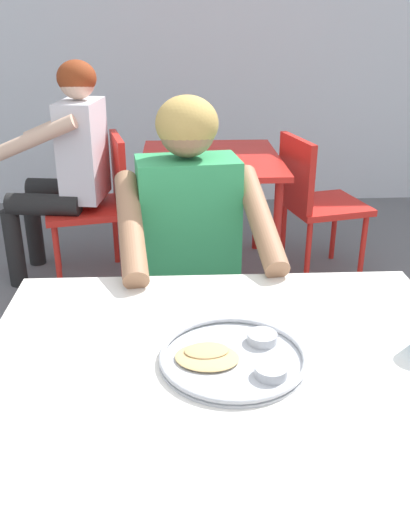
{
  "coord_description": "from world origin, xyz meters",
  "views": [
    {
      "loc": [
        -0.13,
        -1.08,
        1.44
      ],
      "look_at": [
        -0.07,
        0.2,
        0.88
      ],
      "focal_mm": 39.02,
      "sensor_mm": 36.0,
      "label": 1
    }
  ],
  "objects_px": {
    "thali_tray": "(234,357)",
    "diner_foreground": "(192,249)",
    "chair_red_right": "(313,197)",
    "chair_foreground": "(186,281)",
    "chair_red_left": "(99,198)",
    "table_foreground": "(228,388)",
    "table_background_red": "(211,172)",
    "patron_background": "(67,155)"
  },
  "relations": [
    {
      "from": "chair_foreground",
      "to": "patron_background",
      "type": "bearing_deg",
      "value": 119.67
    },
    {
      "from": "thali_tray",
      "to": "chair_red_left",
      "type": "relative_size",
      "value": 0.4
    },
    {
      "from": "chair_red_left",
      "to": "table_background_red",
      "type": "bearing_deg",
      "value": -0.83
    },
    {
      "from": "chair_red_right",
      "to": "patron_background",
      "type": "height_order",
      "value": "patron_background"
    },
    {
      "from": "thali_tray",
      "to": "chair_red_right",
      "type": "height_order",
      "value": "chair_red_right"
    },
    {
      "from": "table_background_red",
      "to": "chair_red_left",
      "type": "height_order",
      "value": "chair_red_left"
    },
    {
      "from": "diner_foreground",
      "to": "table_background_red",
      "type": "xyz_separation_m",
      "value": [
        0.14,
        1.32,
        -0.09
      ]
    },
    {
      "from": "table_background_red",
      "to": "diner_foreground",
      "type": "bearing_deg",
      "value": -95.86
    },
    {
      "from": "chair_foreground",
      "to": "chair_red_right",
      "type": "distance_m",
      "value": 1.3
    },
    {
      "from": "chair_foreground",
      "to": "chair_red_right",
      "type": "bearing_deg",
      "value": 55.13
    },
    {
      "from": "diner_foreground",
      "to": "table_background_red",
      "type": "distance_m",
      "value": 1.33
    },
    {
      "from": "patron_background",
      "to": "chair_red_right",
      "type": "bearing_deg",
      "value": -1.94
    },
    {
      "from": "chair_red_left",
      "to": "table_foreground",
      "type": "bearing_deg",
      "value": -74.33
    },
    {
      "from": "chair_foreground",
      "to": "patron_background",
      "type": "distance_m",
      "value": 1.3
    },
    {
      "from": "thali_tray",
      "to": "patron_background",
      "type": "xyz_separation_m",
      "value": [
        -0.73,
        2.01,
        -0.01
      ]
    },
    {
      "from": "diner_foreground",
      "to": "chair_red_right",
      "type": "bearing_deg",
      "value": 60.69
    },
    {
      "from": "table_background_red",
      "to": "patron_background",
      "type": "relative_size",
      "value": 0.72
    },
    {
      "from": "table_foreground",
      "to": "chair_foreground",
      "type": "xyz_separation_m",
      "value": [
        -0.09,
        0.91,
        -0.17
      ]
    },
    {
      "from": "table_foreground",
      "to": "chair_red_left",
      "type": "distance_m",
      "value": 2.1
    },
    {
      "from": "table_foreground",
      "to": "thali_tray",
      "type": "bearing_deg",
      "value": 15.78
    },
    {
      "from": "chair_red_left",
      "to": "patron_background",
      "type": "relative_size",
      "value": 0.67
    },
    {
      "from": "patron_background",
      "to": "chair_red_left",
      "type": "bearing_deg",
      "value": -0.94
    },
    {
      "from": "table_foreground",
      "to": "diner_foreground",
      "type": "relative_size",
      "value": 0.93
    },
    {
      "from": "table_background_red",
      "to": "chair_foreground",
      "type": "bearing_deg",
      "value": -98.12
    },
    {
      "from": "thali_tray",
      "to": "chair_red_right",
      "type": "distance_m",
      "value": 2.08
    },
    {
      "from": "table_background_red",
      "to": "chair_red_right",
      "type": "relative_size",
      "value": 1.06
    },
    {
      "from": "thali_tray",
      "to": "chair_red_left",
      "type": "bearing_deg",
      "value": 106.01
    },
    {
      "from": "thali_tray",
      "to": "diner_foreground",
      "type": "bearing_deg",
      "value": 96.33
    },
    {
      "from": "thali_tray",
      "to": "chair_red_left",
      "type": "xyz_separation_m",
      "value": [
        -0.58,
        2.01,
        -0.26
      ]
    },
    {
      "from": "diner_foreground",
      "to": "patron_background",
      "type": "height_order",
      "value": "patron_background"
    },
    {
      "from": "table_foreground",
      "to": "chair_foreground",
      "type": "height_order",
      "value": "chair_foreground"
    },
    {
      "from": "chair_foreground",
      "to": "chair_red_left",
      "type": "relative_size",
      "value": 1.03
    },
    {
      "from": "table_background_red",
      "to": "chair_red_right",
      "type": "distance_m",
      "value": 0.6
    },
    {
      "from": "diner_foreground",
      "to": "thali_tray",
      "type": "bearing_deg",
      "value": -83.67
    },
    {
      "from": "diner_foreground",
      "to": "chair_red_left",
      "type": "bearing_deg",
      "value": 110.7
    },
    {
      "from": "chair_red_left",
      "to": "chair_red_right",
      "type": "bearing_deg",
      "value": -2.06
    },
    {
      "from": "chair_red_left",
      "to": "patron_background",
      "type": "distance_m",
      "value": 0.29
    },
    {
      "from": "chair_red_right",
      "to": "diner_foreground",
      "type": "bearing_deg",
      "value": -119.31
    },
    {
      "from": "table_background_red",
      "to": "chair_red_left",
      "type": "distance_m",
      "value": 0.65
    },
    {
      "from": "table_foreground",
      "to": "diner_foreground",
      "type": "distance_m",
      "value": 0.69
    },
    {
      "from": "thali_tray",
      "to": "chair_red_right",
      "type": "xyz_separation_m",
      "value": [
        0.64,
        1.97,
        -0.26
      ]
    },
    {
      "from": "chair_foreground",
      "to": "chair_red_left",
      "type": "height_order",
      "value": "chair_foreground"
    }
  ]
}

